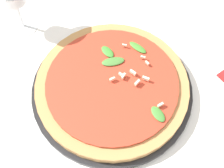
% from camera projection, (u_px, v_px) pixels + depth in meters
% --- Properties ---
extents(ground_plane, '(6.00, 6.00, 0.00)m').
position_uv_depth(ground_plane, '(130.00, 88.00, 0.65)').
color(ground_plane, white).
extents(pizza_arugula_main, '(0.33, 0.33, 0.05)m').
position_uv_depth(pizza_arugula_main, '(112.00, 87.00, 0.64)').
color(pizza_arugula_main, black).
rests_on(pizza_arugula_main, ground_plane).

